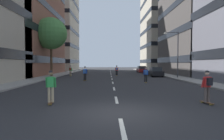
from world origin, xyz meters
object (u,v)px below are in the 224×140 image
(street_tree_near, at_px, (51,34))
(skater_3, at_px, (51,85))
(parked_car_mid, at_px, (155,72))
(skater_0, at_px, (146,74))
(skater_4, at_px, (117,70))
(streetlamp_right, at_px, (175,49))
(skater_1, at_px, (85,73))
(parked_car_near, at_px, (142,70))
(skater_5, at_px, (70,70))
(skater_2, at_px, (207,85))

(street_tree_near, distance_m, skater_3, 22.89)
(parked_car_mid, xyz_separation_m, skater_3, (-10.71, -21.49, 0.29))
(skater_0, distance_m, skater_3, 13.27)
(parked_car_mid, distance_m, skater_4, 6.52)
(streetlamp_right, height_order, skater_1, streetlamp_right)
(parked_car_near, relative_size, skater_5, 2.47)
(parked_car_near, bearing_deg, parked_car_mid, -90.00)
(parked_car_near, relative_size, streetlamp_right, 0.68)
(skater_4, bearing_deg, skater_0, -77.26)
(parked_car_mid, relative_size, street_tree_near, 0.47)
(streetlamp_right, distance_m, skater_5, 17.09)
(streetlamp_right, distance_m, skater_3, 21.69)
(skater_1, height_order, skater_4, same)
(street_tree_near, bearing_deg, skater_2, -55.99)
(skater_1, bearing_deg, streetlamp_right, 16.98)
(skater_4, bearing_deg, skater_1, -114.04)
(parked_car_near, height_order, skater_2, skater_2)
(street_tree_near, xyz_separation_m, skater_5, (2.78, 1.40, -5.90))
(skater_1, distance_m, skater_3, 13.60)
(skater_3, relative_size, skater_5, 1.00)
(parked_car_near, distance_m, skater_1, 23.76)
(street_tree_near, height_order, skater_0, street_tree_near)
(parked_car_near, bearing_deg, skater_0, -98.51)
(skater_1, distance_m, skater_2, 15.97)
(parked_car_near, xyz_separation_m, streetlamp_right, (1.86, -17.48, 3.44))
(parked_car_near, height_order, skater_3, skater_3)
(parked_car_near, bearing_deg, skater_1, -116.42)
(parked_car_near, bearing_deg, skater_3, -107.07)
(skater_0, distance_m, skater_2, 11.38)
(skater_5, bearing_deg, skater_3, -81.45)
(street_tree_near, distance_m, skater_1, 11.53)
(skater_0, distance_m, skater_1, 7.43)
(skater_3, xyz_separation_m, skater_4, (4.43, 23.24, 0.03))
(streetlamp_right, bearing_deg, skater_3, -125.84)
(parked_car_near, relative_size, skater_4, 2.47)
(skater_0, height_order, skater_5, same)
(skater_1, relative_size, skater_5, 1.00)
(skater_2, relative_size, skater_3, 1.00)
(skater_2, bearing_deg, street_tree_near, 124.01)
(skater_2, bearing_deg, streetlamp_right, 76.16)
(skater_0, height_order, skater_1, same)
(street_tree_near, height_order, skater_2, street_tree_near)
(parked_car_mid, relative_size, skater_5, 2.47)
(skater_3, bearing_deg, parked_car_near, 72.93)
(skater_0, relative_size, skater_4, 1.00)
(parked_car_mid, bearing_deg, skater_2, -96.50)
(skater_2, height_order, skater_3, same)
(parked_car_mid, relative_size, skater_3, 2.47)
(streetlamp_right, relative_size, skater_1, 3.65)
(parked_car_near, xyz_separation_m, street_tree_near, (-16.90, -13.65, 6.21))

